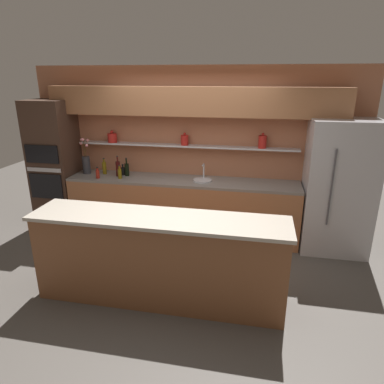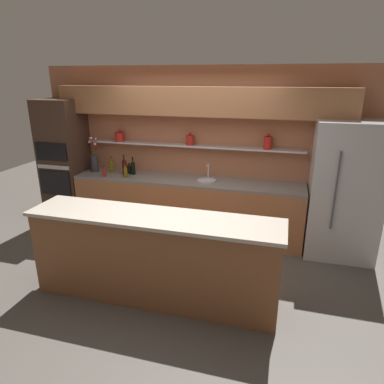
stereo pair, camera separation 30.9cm
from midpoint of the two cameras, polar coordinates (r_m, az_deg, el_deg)
ground_plane at (r=4.56m, az=-1.81°, el=-13.63°), size 12.00×12.00×0.00m
back_wall_unit at (r=5.40m, az=2.86°, el=9.25°), size 5.20×0.44×2.60m
back_counter_unit at (r=5.45m, az=0.69°, el=-2.55°), size 3.59×0.62×0.92m
island_counter at (r=3.90m, az=-4.00°, el=-10.88°), size 2.81×0.61×1.02m
refrigerator at (r=5.19m, az=25.65°, el=0.16°), size 0.92×0.73×1.90m
oven_tower at (r=6.15m, az=-19.05°, el=4.62°), size 0.66×0.64×2.09m
flower_vase at (r=5.91m, az=-14.53°, el=5.00°), size 0.15×0.14×0.59m
sink_fixture at (r=5.23m, az=4.16°, el=2.09°), size 0.29×0.29×0.25m
bottle_wine_0 at (r=5.61m, az=-9.67°, el=4.12°), size 0.07×0.07×0.33m
bottle_sauce_1 at (r=5.58m, az=-12.89°, el=3.27°), size 0.06×0.06×0.18m
bottle_wine_2 at (r=5.61m, az=-8.26°, el=3.97°), size 0.07×0.07×0.29m
bottle_oil_3 at (r=5.81m, az=-11.77°, el=4.25°), size 0.07×0.07×0.26m
bottle_sauce_4 at (r=5.67m, az=-8.87°, el=3.74°), size 0.06×0.06×0.18m
bottle_sauce_5 at (r=5.72m, az=-9.42°, el=3.94°), size 0.05×0.05×0.19m
bottle_oil_6 at (r=5.48m, az=-9.45°, el=3.30°), size 0.06×0.06×0.22m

